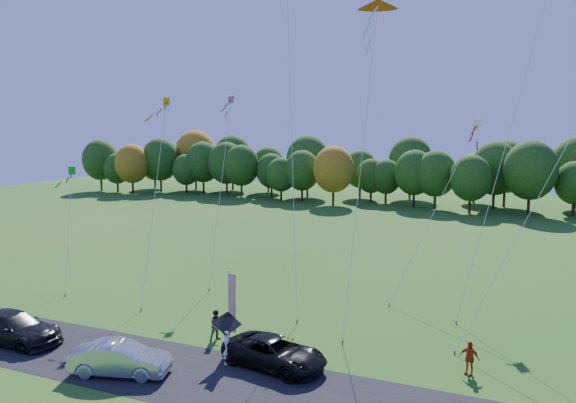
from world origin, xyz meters
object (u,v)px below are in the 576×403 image
at_px(silver_sedan, 120,359).
at_px(feather_flag, 231,302).
at_px(black_suv, 275,352).
at_px(person_east, 469,358).

relative_size(silver_sedan, feather_flag, 1.12).
distance_m(black_suv, silver_sedan, 7.28).
distance_m(silver_sedan, person_east, 16.37).
bearing_deg(feather_flag, person_east, 8.67).
bearing_deg(person_east, black_suv, -145.59).
relative_size(black_suv, person_east, 3.26).
distance_m(silver_sedan, feather_flag, 6.07).
height_order(silver_sedan, feather_flag, feather_flag).
height_order(black_suv, feather_flag, feather_flag).
bearing_deg(black_suv, person_east, -60.76).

